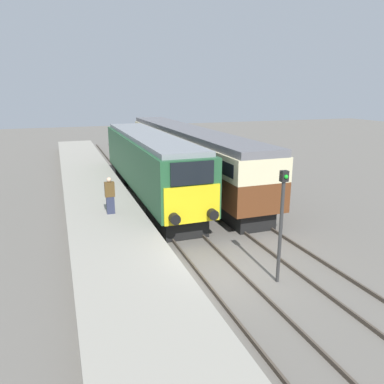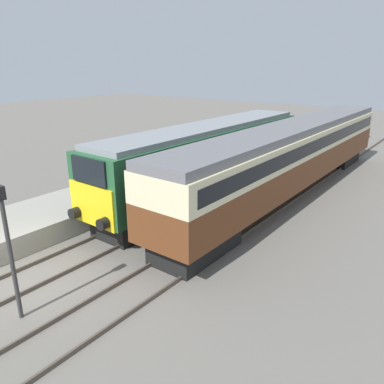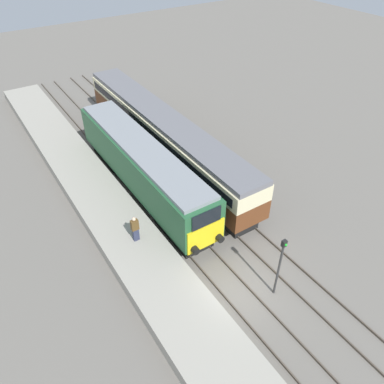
% 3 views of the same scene
% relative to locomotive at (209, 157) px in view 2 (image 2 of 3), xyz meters
% --- Properties ---
extents(ground_plane, '(120.00, 120.00, 0.00)m').
position_rel_locomotive_xyz_m(ground_plane, '(0.00, -10.78, -2.22)').
color(ground_plane, slate).
extents(platform_left, '(3.50, 50.00, 0.89)m').
position_rel_locomotive_xyz_m(platform_left, '(-3.30, -2.78, -1.78)').
color(platform_left, '#9E998C').
rests_on(platform_left, ground_plane).
extents(rails_near_track, '(1.51, 60.00, 0.14)m').
position_rel_locomotive_xyz_m(rails_near_track, '(0.00, -5.78, -2.15)').
color(rails_near_track, '#4C4238').
rests_on(rails_near_track, ground_plane).
extents(rails_far_track, '(1.50, 60.00, 0.14)m').
position_rel_locomotive_xyz_m(rails_far_track, '(3.40, -5.78, -2.15)').
color(rails_far_track, '#4C4238').
rests_on(rails_far_track, ground_plane).
extents(locomotive, '(2.70, 15.91, 3.94)m').
position_rel_locomotive_xyz_m(locomotive, '(0.00, 0.00, 0.00)').
color(locomotive, black).
rests_on(locomotive, ground_plane).
extents(passenger_carriage, '(2.75, 21.94, 3.92)m').
position_rel_locomotive_xyz_m(passenger_carriage, '(3.40, 3.10, 0.18)').
color(passenger_carriage, black).
rests_on(passenger_carriage, ground_plane).
extents(person_on_platform, '(0.44, 0.26, 1.73)m').
position_rel_locomotive_xyz_m(person_on_platform, '(-3.04, -4.95, -0.47)').
color(person_on_platform, '#2D334C').
rests_on(person_on_platform, platform_left).
extents(signal_post, '(0.24, 0.28, 3.96)m').
position_rel_locomotive_xyz_m(signal_post, '(1.70, -11.79, 0.13)').
color(signal_post, '#333333').
rests_on(signal_post, ground_plane).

